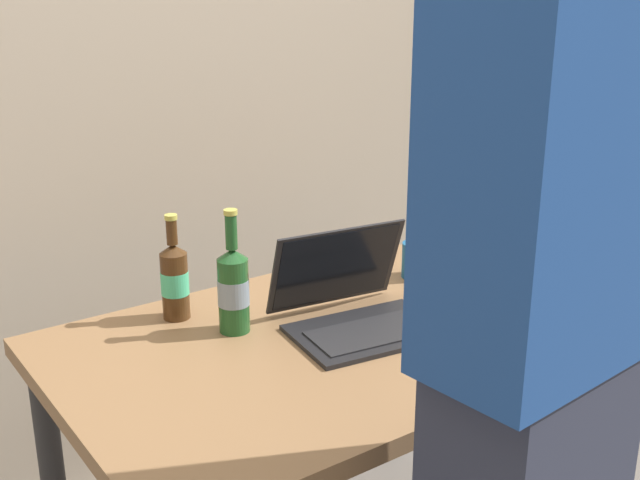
# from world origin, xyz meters

# --- Properties ---
(desk) EXTENTS (1.24, 0.88, 0.74)m
(desk) POSITION_xyz_m (0.00, 0.00, 0.65)
(desk) COLOR olive
(desk) RESTS_ON ground
(laptop) EXTENTS (0.40, 0.37, 0.23)m
(laptop) POSITION_xyz_m (0.12, 0.01, 0.80)
(laptop) COLOR black
(laptop) RESTS_ON desk
(beer_bottle_dark) EXTENTS (0.07, 0.07, 0.27)m
(beer_bottle_dark) POSITION_xyz_m (-0.22, 0.31, 0.85)
(beer_bottle_dark) COLOR #472B14
(beer_bottle_dark) RESTS_ON desk
(beer_bottle_brown) EXTENTS (0.08, 0.08, 0.31)m
(beer_bottle_brown) POSITION_xyz_m (-0.14, 0.16, 0.86)
(beer_bottle_brown) COLOR #1E5123
(beer_bottle_brown) RESTS_ON desk
(person_figure) EXTENTS (0.42, 0.32, 1.88)m
(person_figure) POSITION_xyz_m (-0.06, -0.69, 0.97)
(person_figure) COLOR #2D3347
(person_figure) RESTS_ON ground
(coffee_mug) EXTENTS (0.13, 0.09, 0.10)m
(coffee_mug) POSITION_xyz_m (0.47, 0.17, 0.80)
(coffee_mug) COLOR #19598C
(coffee_mug) RESTS_ON desk
(back_wall) EXTENTS (6.00, 0.10, 2.60)m
(back_wall) POSITION_xyz_m (0.00, 0.87, 1.30)
(back_wall) COLOR tan
(back_wall) RESTS_ON ground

